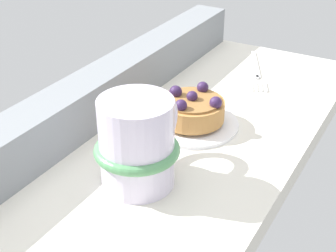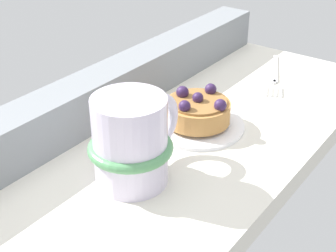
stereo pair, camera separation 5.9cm
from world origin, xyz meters
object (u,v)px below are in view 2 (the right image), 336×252
at_px(raspberry_tart, 199,110).
at_px(coffee_mug, 132,141).
at_px(dessert_plate, 198,124).
at_px(dessert_fork, 274,74).

distance_m(raspberry_tart, coffee_mug, 0.14).
bearing_deg(raspberry_tart, dessert_plate, -138.02).
distance_m(raspberry_tart, dessert_fork, 0.21).
bearing_deg(coffee_mug, raspberry_tart, 2.30).
distance_m(dessert_plate, raspberry_tart, 0.02).
bearing_deg(dessert_plate, coffee_mug, -177.73).
distance_m(coffee_mug, dessert_fork, 0.36).
bearing_deg(dessert_plate, dessert_fork, -2.01).
xyz_separation_m(raspberry_tart, coffee_mug, (-0.14, -0.01, 0.02)).
bearing_deg(dessert_plate, raspberry_tart, 41.98).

